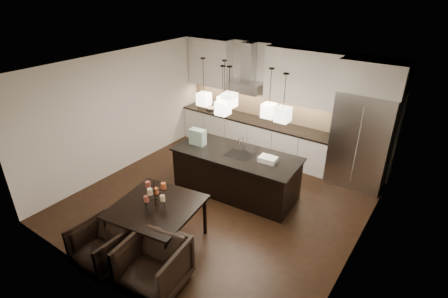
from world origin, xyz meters
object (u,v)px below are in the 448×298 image
Objects in this scene: refrigerator at (362,140)px; armchair_right at (154,265)px; island_body at (236,174)px; armchair_left at (102,246)px; dining_table at (158,225)px.

refrigerator reaches higher than armchair_right.
island_body is 2.84× the size of armchair_right.
armchair_left is (-0.58, -3.02, -0.08)m from island_body.
island_body is at bearing 75.72° from dining_table.
armchair_right is at bearing -108.60° from refrigerator.
island_body is 1.91× the size of dining_table.
dining_table is (-2.21, -4.01, -0.67)m from refrigerator.
island_body is 3.10× the size of armchair_left.
refrigerator is at bearing 39.20° from island_body.
refrigerator is 2.59× the size of armchair_left.
island_body is at bearing 80.28° from armchair_left.
dining_table is 1.62× the size of armchair_left.
armchair_right is (0.62, -0.72, 0.01)m from dining_table.
refrigerator is 2.81m from island_body.
island_body is 2.89m from armchair_right.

